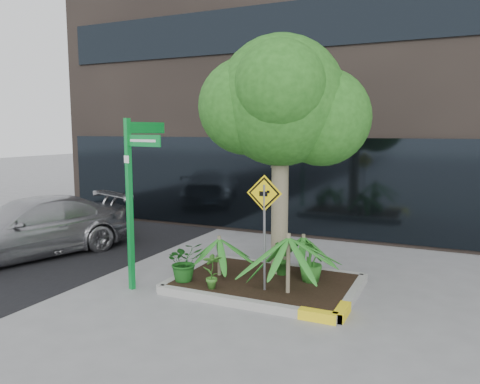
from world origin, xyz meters
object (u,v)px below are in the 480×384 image
at_px(tree, 281,101).
at_px(parked_car, 30,228).
at_px(street_sign_post, 134,185).
at_px(cattle_sign, 264,213).

relative_size(tree, parked_car, 1.02).
distance_m(tree, street_sign_post, 3.12).
bearing_deg(cattle_sign, parked_car, 173.52).
xyz_separation_m(parked_car, cattle_sign, (5.92, -0.31, 0.84)).
height_order(parked_car, cattle_sign, cattle_sign).
height_order(tree, street_sign_post, tree).
bearing_deg(cattle_sign, street_sign_post, -171.63).
bearing_deg(tree, street_sign_post, -143.59).
height_order(parked_car, street_sign_post, street_sign_post).
bearing_deg(cattle_sign, tree, 92.98).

